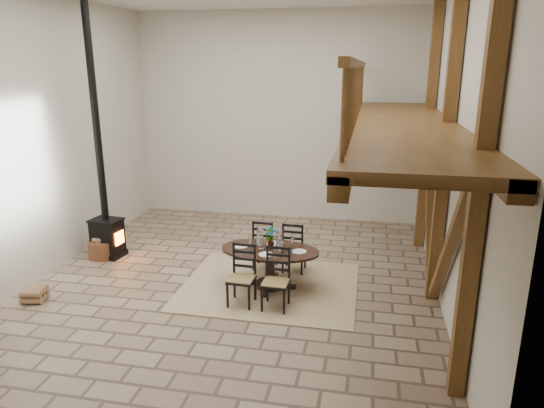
% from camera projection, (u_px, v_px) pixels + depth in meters
% --- Properties ---
extents(ground, '(8.00, 8.00, 0.00)m').
position_uv_depth(ground, '(236.00, 280.00, 8.74)').
color(ground, gray).
rests_on(ground, ground).
extents(room_shell, '(7.02, 8.02, 5.01)m').
position_uv_depth(room_shell, '(304.00, 112.00, 7.68)').
color(room_shell, beige).
rests_on(room_shell, ground).
extents(rug, '(3.00, 2.50, 0.02)m').
position_uv_depth(rug, '(270.00, 286.00, 8.47)').
color(rug, tan).
rests_on(rug, ground).
extents(dining_table, '(1.74, 1.93, 1.10)m').
position_uv_depth(dining_table, '(270.00, 265.00, 8.37)').
color(dining_table, black).
rests_on(dining_table, ground).
extents(wood_stove, '(0.66, 0.54, 5.00)m').
position_uv_depth(wood_stove, '(104.00, 202.00, 9.54)').
color(wood_stove, black).
rests_on(wood_stove, ground).
extents(log_basket, '(0.54, 0.54, 0.44)m').
position_uv_depth(log_basket, '(102.00, 248.00, 9.73)').
color(log_basket, brown).
rests_on(log_basket, ground).
extents(log_stack, '(0.40, 0.41, 0.23)m').
position_uv_depth(log_stack, '(34.00, 294.00, 7.93)').
color(log_stack, '#A47C5B').
rests_on(log_stack, ground).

